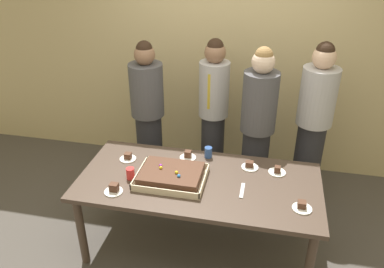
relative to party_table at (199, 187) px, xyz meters
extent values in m
plane|color=#4C4742|center=(0.00, 0.00, -0.66)|extent=(12.00, 12.00, 0.00)
cube|color=#CCB784|center=(0.00, 1.60, 0.84)|extent=(8.00, 0.12, 3.00)
cube|color=#47382D|center=(0.00, 0.00, 0.06)|extent=(2.03, 0.95, 0.04)
cylinder|color=#47382D|center=(-0.93, -0.39, -0.31)|extent=(0.07, 0.07, 0.70)
cylinder|color=#47382D|center=(0.93, -0.39, -0.31)|extent=(0.07, 0.07, 0.70)
cylinder|color=#47382D|center=(-0.93, 0.39, -0.31)|extent=(0.07, 0.07, 0.70)
cylinder|color=#47382D|center=(0.93, 0.39, -0.31)|extent=(0.07, 0.07, 0.70)
cube|color=beige|center=(-0.23, -0.05, 0.08)|extent=(0.57, 0.45, 0.01)
cube|color=beige|center=(-0.23, -0.27, 0.11)|extent=(0.57, 0.01, 0.05)
cube|color=beige|center=(-0.23, 0.17, 0.11)|extent=(0.57, 0.01, 0.05)
cube|color=beige|center=(-0.51, -0.05, 0.11)|extent=(0.01, 0.45, 0.05)
cube|color=beige|center=(0.06, -0.05, 0.11)|extent=(0.01, 0.45, 0.05)
cube|color=#4C2D1E|center=(-0.23, -0.05, 0.13)|extent=(0.50, 0.38, 0.08)
sphere|color=yellow|center=(-0.17, -0.08, 0.18)|extent=(0.03, 0.03, 0.03)
sphere|color=purple|center=(-0.33, -0.01, 0.18)|extent=(0.03, 0.03, 0.03)
sphere|color=#2D84E0|center=(-0.14, -0.12, 0.18)|extent=(0.03, 0.03, 0.03)
sphere|color=yellow|center=(-0.32, -0.04, 0.18)|extent=(0.03, 0.03, 0.03)
cylinder|color=white|center=(0.64, 0.25, 0.08)|extent=(0.15, 0.15, 0.01)
cube|color=#4C2D1E|center=(0.64, 0.24, 0.11)|extent=(0.05, 0.05, 0.06)
cylinder|color=white|center=(-0.64, -0.31, 0.08)|extent=(0.15, 0.15, 0.01)
cube|color=#4C2D1E|center=(-0.63, -0.30, 0.12)|extent=(0.07, 0.06, 0.07)
cylinder|color=white|center=(0.84, -0.21, 0.08)|extent=(0.15, 0.15, 0.01)
cube|color=#4C2D1E|center=(0.83, -0.20, 0.11)|extent=(0.06, 0.06, 0.05)
cylinder|color=white|center=(-0.16, 0.32, 0.08)|extent=(0.15, 0.15, 0.01)
cube|color=#4C2D1E|center=(-0.17, 0.32, 0.12)|extent=(0.06, 0.05, 0.06)
cylinder|color=white|center=(0.41, 0.28, 0.08)|extent=(0.15, 0.15, 0.01)
cube|color=#4C2D1E|center=(0.40, 0.28, 0.11)|extent=(0.07, 0.05, 0.05)
cylinder|color=white|center=(-0.70, 0.18, 0.08)|extent=(0.15, 0.15, 0.01)
cube|color=#4C2D1E|center=(-0.70, 0.19, 0.11)|extent=(0.06, 0.06, 0.05)
cylinder|color=#2D5199|center=(0.01, 0.38, 0.13)|extent=(0.07, 0.07, 0.10)
cylinder|color=red|center=(-0.57, -0.10, 0.13)|extent=(0.07, 0.07, 0.10)
cube|color=silver|center=(0.37, -0.08, 0.08)|extent=(0.03, 0.20, 0.01)
cylinder|color=#28282D|center=(-0.06, 1.09, -0.25)|extent=(0.25, 0.25, 0.83)
cylinder|color=#B2B2B7|center=(-0.06, 1.09, 0.46)|extent=(0.32, 0.32, 0.59)
cube|color=gold|center=(-0.08, 0.94, 0.49)|extent=(0.04, 0.02, 0.37)
sphere|color=#8C664C|center=(-0.06, 1.09, 0.85)|extent=(0.22, 0.22, 0.22)
sphere|color=black|center=(-0.06, 1.09, 0.91)|extent=(0.17, 0.17, 0.17)
cylinder|color=#28282D|center=(0.96, 0.94, -0.21)|extent=(0.28, 0.28, 0.91)
cylinder|color=#B2B2B7|center=(0.96, 0.94, 0.53)|extent=(0.35, 0.35, 0.57)
sphere|color=beige|center=(0.96, 0.94, 0.91)|extent=(0.22, 0.22, 0.22)
sphere|color=black|center=(0.96, 0.94, 0.97)|extent=(0.17, 0.17, 0.17)
cylinder|color=#28282D|center=(-0.73, 0.92, -0.24)|extent=(0.28, 0.28, 0.85)
cylinder|color=#4C4C51|center=(-0.73, 0.92, 0.46)|extent=(0.35, 0.35, 0.56)
sphere|color=#8C664C|center=(-0.73, 0.92, 0.84)|extent=(0.21, 0.21, 0.21)
sphere|color=black|center=(-0.73, 0.92, 0.89)|extent=(0.16, 0.16, 0.16)
cylinder|color=#28282D|center=(0.43, 0.80, -0.24)|extent=(0.27, 0.27, 0.85)
cylinder|color=#4C4C51|center=(0.43, 0.80, 0.48)|extent=(0.34, 0.34, 0.59)
sphere|color=beige|center=(0.43, 0.80, 0.88)|extent=(0.21, 0.21, 0.21)
sphere|color=olive|center=(0.43, 0.80, 0.93)|extent=(0.17, 0.17, 0.17)
camera|label=1|loc=(0.50, -2.62, 1.97)|focal=36.16mm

